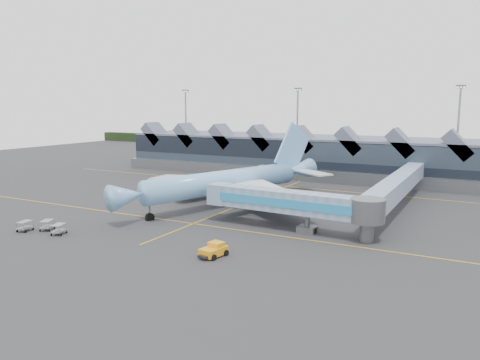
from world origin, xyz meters
The scene contains 10 objects.
ground centered at (0.00, 0.00, 0.00)m, with size 260.00×260.00×0.00m, color #262628.
taxi_stripes centered at (0.00, 10.00, 0.01)m, with size 120.00×60.00×0.01m.
tree_line_far centered at (0.00, 110.00, 2.00)m, with size 260.00×4.00×4.00m, color black.
terminal centered at (-5.07, 47.35, 4.88)m, with size 90.00×22.25×12.52m.
light_masts centered at (21.00, 62.80, 12.49)m, with size 132.40×42.56×22.45m.
main_airliner centered at (-1.66, 6.18, 4.22)m, with size 36.91×43.46×14.36m.
jet_bridge centered at (15.32, -4.66, 3.87)m, with size 25.96×4.95×5.67m.
fuel_truck centered at (-13.43, 8.35, 1.63)m, with size 3.66×8.74×2.91m.
pushback_tug centered at (10.44, -19.40, 0.71)m, with size 2.78×3.85×1.59m.
baggage_carts centered at (-15.63, -21.50, 0.79)m, with size 7.26×4.11×1.41m.
Camera 1 is at (37.59, -63.75, 17.27)m, focal length 35.00 mm.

